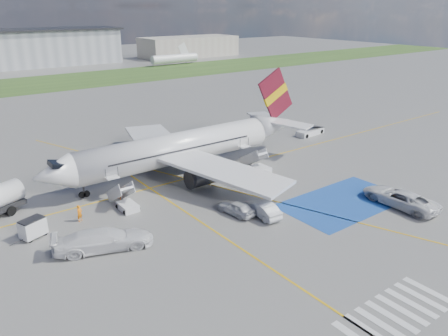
{
  "coord_description": "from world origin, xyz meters",
  "views": [
    {
      "loc": [
        -26.23,
        -30.6,
        19.95
      ],
      "look_at": [
        0.34,
        4.68,
        3.5
      ],
      "focal_mm": 35.0,
      "sensor_mm": 36.0,
      "label": 1
    }
  ],
  "objects_px": {
    "airliner": "(187,146)",
    "belt_loader": "(310,132)",
    "car_silver_b": "(262,209)",
    "van_white_b": "(103,236)",
    "gpu_cart": "(33,229)",
    "car_silver_a": "(236,208)",
    "van_white_a": "(400,195)"
  },
  "relations": [
    {
      "from": "airliner",
      "to": "van_white_a",
      "type": "distance_m",
      "value": 25.52
    },
    {
      "from": "van_white_b",
      "to": "belt_loader",
      "type": "bearing_deg",
      "value": -51.88
    },
    {
      "from": "airliner",
      "to": "belt_loader",
      "type": "distance_m",
      "value": 25.6
    },
    {
      "from": "gpu_cart",
      "to": "car_silver_b",
      "type": "height_order",
      "value": "gpu_cart"
    },
    {
      "from": "gpu_cart",
      "to": "van_white_b",
      "type": "height_order",
      "value": "van_white_b"
    },
    {
      "from": "gpu_cart",
      "to": "van_white_a",
      "type": "height_order",
      "value": "van_white_a"
    },
    {
      "from": "belt_loader",
      "to": "van_white_b",
      "type": "height_order",
      "value": "van_white_b"
    },
    {
      "from": "gpu_cart",
      "to": "van_white_b",
      "type": "distance_m",
      "value": 7.32
    },
    {
      "from": "van_white_a",
      "to": "van_white_b",
      "type": "relative_size",
      "value": 0.98
    },
    {
      "from": "car_silver_a",
      "to": "van_white_b",
      "type": "bearing_deg",
      "value": -15.86
    },
    {
      "from": "gpu_cart",
      "to": "belt_loader",
      "type": "bearing_deg",
      "value": -11.1
    },
    {
      "from": "belt_loader",
      "to": "van_white_a",
      "type": "height_order",
      "value": "van_white_a"
    },
    {
      "from": "airliner",
      "to": "belt_loader",
      "type": "bearing_deg",
      "value": 5.0
    },
    {
      "from": "car_silver_a",
      "to": "gpu_cart",
      "type": "bearing_deg",
      "value": -31.89
    },
    {
      "from": "van_white_b",
      "to": "car_silver_b",
      "type": "bearing_deg",
      "value": -83.24
    },
    {
      "from": "car_silver_b",
      "to": "car_silver_a",
      "type": "bearing_deg",
      "value": -39.59
    },
    {
      "from": "airliner",
      "to": "van_white_a",
      "type": "bearing_deg",
      "value": -60.63
    },
    {
      "from": "belt_loader",
      "to": "car_silver_a",
      "type": "xyz_separation_m",
      "value": [
        -27.94,
        -15.55,
        0.29
      ]
    },
    {
      "from": "belt_loader",
      "to": "car_silver_b",
      "type": "relative_size",
      "value": 1.27
    },
    {
      "from": "car_silver_b",
      "to": "van_white_b",
      "type": "distance_m",
      "value": 15.73
    },
    {
      "from": "gpu_cart",
      "to": "car_silver_b",
      "type": "distance_m",
      "value": 21.78
    },
    {
      "from": "airliner",
      "to": "car_silver_b",
      "type": "height_order",
      "value": "airliner"
    },
    {
      "from": "van_white_b",
      "to": "gpu_cart",
      "type": "bearing_deg",
      "value": 55.87
    },
    {
      "from": "gpu_cart",
      "to": "belt_loader",
      "type": "height_order",
      "value": "gpu_cart"
    },
    {
      "from": "van_white_b",
      "to": "car_silver_a",
      "type": "bearing_deg",
      "value": -77.28
    },
    {
      "from": "van_white_a",
      "to": "gpu_cart",
      "type": "bearing_deg",
      "value": -25.21
    },
    {
      "from": "airliner",
      "to": "van_white_b",
      "type": "relative_size",
      "value": 5.8
    },
    {
      "from": "belt_loader",
      "to": "car_silver_b",
      "type": "distance_m",
      "value": 31.36
    },
    {
      "from": "car_silver_a",
      "to": "van_white_a",
      "type": "distance_m",
      "value": 17.48
    },
    {
      "from": "car_silver_a",
      "to": "van_white_a",
      "type": "height_order",
      "value": "van_white_a"
    },
    {
      "from": "airliner",
      "to": "gpu_cart",
      "type": "bearing_deg",
      "value": -164.03
    },
    {
      "from": "gpu_cart",
      "to": "van_white_b",
      "type": "relative_size",
      "value": 0.4
    }
  ]
}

